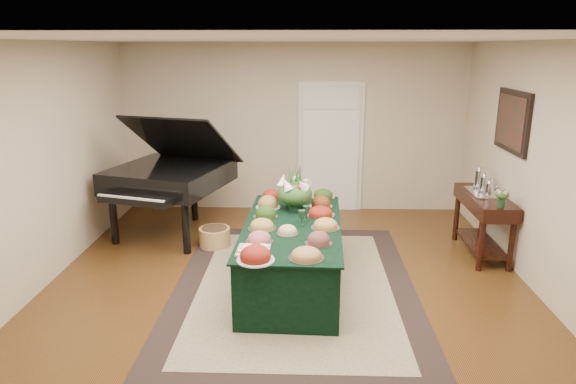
{
  "coord_description": "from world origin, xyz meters",
  "views": [
    {
      "loc": [
        0.19,
        -5.26,
        2.64
      ],
      "look_at": [
        0.0,
        0.3,
        1.05
      ],
      "focal_mm": 32.0,
      "sensor_mm": 36.0,
      "label": 1
    }
  ],
  "objects_px": {
    "mahogany_sideboard": "(484,209)",
    "grand_piano": "(170,175)",
    "buffet_table": "(292,254)",
    "floral_centerpiece": "(295,189)"
  },
  "relations": [
    {
      "from": "mahogany_sideboard",
      "to": "grand_piano",
      "type": "bearing_deg",
      "value": 171.73
    },
    {
      "from": "buffet_table",
      "to": "grand_piano",
      "type": "height_order",
      "value": "grand_piano"
    },
    {
      "from": "floral_centerpiece",
      "to": "grand_piano",
      "type": "xyz_separation_m",
      "value": [
        -1.78,
        1.05,
        -0.11
      ]
    },
    {
      "from": "buffet_table",
      "to": "mahogany_sideboard",
      "type": "relative_size",
      "value": 1.86
    },
    {
      "from": "buffet_table",
      "to": "mahogany_sideboard",
      "type": "height_order",
      "value": "mahogany_sideboard"
    },
    {
      "from": "buffet_table",
      "to": "floral_centerpiece",
      "type": "relative_size",
      "value": 5.19
    },
    {
      "from": "grand_piano",
      "to": "floral_centerpiece",
      "type": "bearing_deg",
      "value": -30.51
    },
    {
      "from": "floral_centerpiece",
      "to": "mahogany_sideboard",
      "type": "xyz_separation_m",
      "value": [
        2.43,
        0.44,
        -0.36
      ]
    },
    {
      "from": "buffet_table",
      "to": "mahogany_sideboard",
      "type": "distance_m",
      "value": 2.64
    },
    {
      "from": "floral_centerpiece",
      "to": "grand_piano",
      "type": "distance_m",
      "value": 2.07
    }
  ]
}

